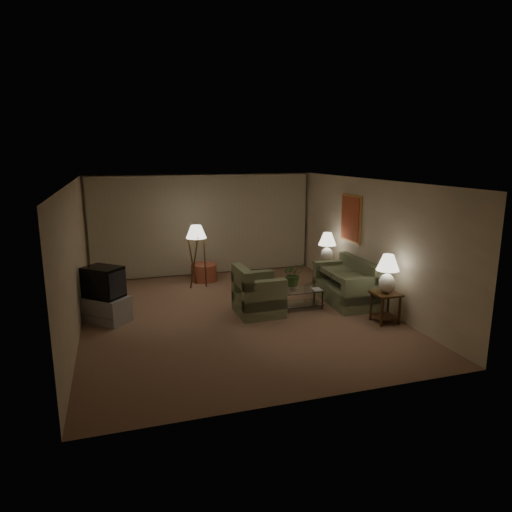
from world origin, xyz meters
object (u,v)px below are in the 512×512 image
Objects in this scene: floor_lamp at (197,255)px; ottoman at (204,272)px; armchair at (259,295)px; table_lamp_far at (327,245)px; side_table_near at (385,302)px; tv_cabinet at (105,309)px; coffee_table at (300,296)px; vase at (293,286)px; crt_tv at (103,282)px; side_table_far at (326,270)px; table_lamp_near at (388,270)px; sofa at (345,286)px.

floor_lamp is 2.34× the size of ottoman.
armchair is 1.32× the size of table_lamp_far.
tv_cabinet is at bearing 162.16° from side_table_near.
table_lamp_far reaches higher than coffee_table.
vase is (-1.42, 1.25, 0.10)m from side_table_near.
crt_tv is at bearing 173.84° from coffee_table.
tv_cabinet is (-5.20, -0.93, -0.16)m from side_table_far.
table_lamp_near is 2.60m from table_lamp_far.
floor_lamp reaches higher than side_table_near.
coffee_table is (-1.27, 1.25, -0.77)m from table_lamp_near.
sofa is 2.06m from armchair.
armchair is 0.94m from coffee_table.
crt_tv is at bearing -169.90° from side_table_far.
tv_cabinet is 0.68× the size of floor_lamp.
table_lamp_far reaches higher than armchair.
side_table_far is 0.64m from table_lamp_far.
sofa is at bearing 38.14° from tv_cabinet.
coffee_table is 3.95m from tv_cabinet.
side_table_near is at bearing -49.24° from floor_lamp.
side_table_near is at bearing 23.96° from tv_cabinet.
armchair is at bearing 32.79° from crt_tv.
armchair is 2.69m from table_lamp_far.
crt_tv is (-3.93, 0.42, 0.52)m from coffee_table.
ottoman is at bearing 61.58° from floor_lamp.
armchair is 1.64× the size of side_table_far.
side_table_far is 0.39× the size of floor_lamp.
crt_tv reaches higher than side_table_far.
crt_tv reaches higher than tv_cabinet.
coffee_table is at bearing 135.54° from side_table_near.
table_lamp_far reaches higher than tv_cabinet.
table_lamp_far is (-0.00, -0.00, 0.64)m from side_table_far.
side_table_near is 1.00× the size of side_table_far.
side_table_far is 3.21m from floor_lamp.
coffee_table is (-1.27, -1.35, -0.77)m from table_lamp_far.
side_table_near and side_table_far have the same top height.
table_lamp_far is at bearing -58.91° from armchair.
table_lamp_far reaches higher than side_table_near.
side_table_far is 0.70× the size of crt_tv.
vase is (-1.42, -1.35, -0.54)m from table_lamp_far.
sofa is 3.65m from floor_lamp.
coffee_table is (-1.27, 1.25, -0.13)m from side_table_near.
tv_cabinet reaches higher than ottoman.
tv_cabinet is at bearing 173.60° from vase.
side_table_near is at bearing -135.00° from table_lamp_near.
side_table_near is 0.58× the size of tv_cabinet.
vase is at bearing -83.19° from sofa.
table_lamp_near is at bearing 23.96° from tv_cabinet.
crt_tv is (0.00, 0.00, 0.55)m from tv_cabinet.
ottoman is (-2.79, 4.00, -0.19)m from side_table_near.
tv_cabinet is 3.81m from vase.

